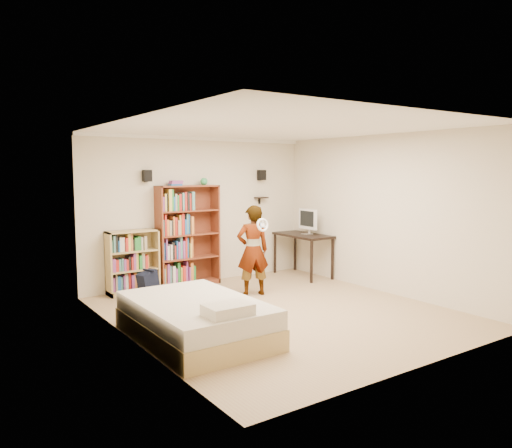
{
  "coord_description": "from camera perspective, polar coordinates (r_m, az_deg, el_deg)",
  "views": [
    {
      "loc": [
        -4.35,
        -5.74,
        2.08
      ],
      "look_at": [
        -0.02,
        0.6,
        1.26
      ],
      "focal_mm": 35.0,
      "sensor_mm": 36.0,
      "label": 1
    }
  ],
  "objects": [
    {
      "name": "low_bookshelf",
      "position": [
        8.75,
        -13.9,
        -4.24
      ],
      "size": [
        0.86,
        0.32,
        1.08
      ],
      "primitive_type": null,
      "color": "tan",
      "rests_on": "ground"
    },
    {
      "name": "speaker_right",
      "position": [
        9.94,
        0.65,
        5.62
      ],
      "size": [
        0.14,
        0.12,
        0.2
      ],
      "primitive_type": "cube",
      "color": "black",
      "rests_on": "room_shell"
    },
    {
      "name": "person",
      "position": [
        8.35,
        -0.37,
        -3.03
      ],
      "size": [
        0.63,
        0.5,
        1.52
      ],
      "primitive_type": "imported",
      "rotation": [
        0.0,
        0.0,
        2.86
      ],
      "color": "black",
      "rests_on": "ground"
    },
    {
      "name": "crown_molding",
      "position": [
        7.23,
        2.84,
        10.75
      ],
      "size": [
        4.5,
        5.0,
        0.06
      ],
      "color": "white",
      "rests_on": "room_shell"
    },
    {
      "name": "computer_desk",
      "position": [
        9.94,
        5.37,
        -3.56
      ],
      "size": [
        0.62,
        1.23,
        0.84
      ],
      "primitive_type": null,
      "color": "black",
      "rests_on": "ground"
    },
    {
      "name": "imac",
      "position": [
        9.85,
        5.86,
        0.27
      ],
      "size": [
        0.14,
        0.5,
        0.5
      ],
      "primitive_type": null,
      "rotation": [
        0.0,
        0.0,
        -0.08
      ],
      "color": "white",
      "rests_on": "computer_desk"
    },
    {
      "name": "navy_bag",
      "position": [
        8.38,
        -12.15,
        -6.76
      ],
      "size": [
        0.41,
        0.34,
        0.48
      ],
      "primitive_type": null,
      "rotation": [
        0.0,
        0.0,
        0.39
      ],
      "color": "black",
      "rests_on": "ground"
    },
    {
      "name": "wii_wheel",
      "position": [
        8.06,
        0.75,
        -0.11
      ],
      "size": [
        0.22,
        0.08,
        0.23
      ],
      "primitive_type": "torus",
      "rotation": [
        1.36,
        0.0,
        0.0
      ],
      "color": "white",
      "rests_on": "person"
    },
    {
      "name": "wall_shelf",
      "position": [
        9.96,
        0.61,
        3.03
      ],
      "size": [
        0.25,
        0.16,
        0.02
      ],
      "primitive_type": "cube",
      "color": "black",
      "rests_on": "room_shell"
    },
    {
      "name": "room_shell",
      "position": [
        7.21,
        2.8,
        3.54
      ],
      "size": [
        4.52,
        5.02,
        2.71
      ],
      "color": "beige",
      "rests_on": "ground"
    },
    {
      "name": "daybed",
      "position": [
        6.35,
        -6.89,
        -10.22
      ],
      "size": [
        1.34,
        2.07,
        0.61
      ],
      "primitive_type": null,
      "color": "beige",
      "rests_on": "ground"
    },
    {
      "name": "ground",
      "position": [
        7.5,
        2.73,
        -10.04
      ],
      "size": [
        4.5,
        5.0,
        0.01
      ],
      "primitive_type": "cube",
      "color": "tan",
      "rests_on": "ground"
    },
    {
      "name": "tall_bookshelf",
      "position": [
        9.1,
        -7.76,
        -1.36
      ],
      "size": [
        1.15,
        0.34,
        1.82
      ],
      "primitive_type": null,
      "color": "brown",
      "rests_on": "ground"
    },
    {
      "name": "speaker_left",
      "position": [
        8.79,
        -12.34,
        5.42
      ],
      "size": [
        0.14,
        0.12,
        0.2
      ],
      "primitive_type": "cube",
      "color": "black",
      "rests_on": "room_shell"
    }
  ]
}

